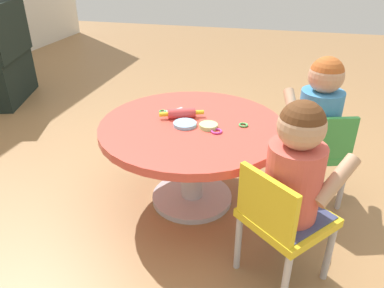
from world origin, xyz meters
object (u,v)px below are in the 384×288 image
seated_child_right (320,107)px  craft_scissors (169,112)px  child_chair_right (316,151)px  rolling_pin (182,113)px  child_chair_left (282,219)px  seated_child_left (296,167)px  craft_table (192,142)px

seated_child_right → craft_scissors: size_ratio=3.80×
child_chair_right → rolling_pin: bearing=98.8°
seated_child_right → rolling_pin: size_ratio=2.31×
child_chair_left → child_chair_right: 0.62m
seated_child_left → craft_table: bearing=50.3°
child_chair_left → rolling_pin: child_chair_left is taller
child_chair_left → seated_child_left: size_ratio=1.05×
child_chair_left → seated_child_left: bearing=-40.1°
craft_table → child_chair_left: child_chair_left is taller
seated_child_left → seated_child_right: (0.61, -0.12, 0.00)m
child_chair_right → craft_scissors: 0.80m
seated_child_left → craft_scissors: bearing=51.4°
craft_scissors → child_chair_left: bearing=-131.4°
craft_table → child_chair_right: child_chair_right is taller
craft_table → child_chair_right: 0.65m
child_chair_left → craft_scissors: child_chair_left is taller
seated_child_left → child_chair_left: bearing=139.9°
child_chair_right → rolling_pin: child_chair_right is taller
craft_table → child_chair_right: (0.16, -0.62, -0.05)m
child_chair_right → seated_child_right: bearing=17.7°
rolling_pin → craft_scissors: 0.11m
child_chair_left → child_chair_right: (0.61, -0.15, 0.00)m
rolling_pin → seated_child_left: bearing=-129.5°
rolling_pin → craft_scissors: bearing=57.9°
seated_child_left → child_chair_right: 0.63m
seated_child_left → seated_child_right: size_ratio=1.00×
child_chair_right → craft_scissors: bearing=93.9°
craft_table → seated_child_left: (-0.41, -0.50, 0.17)m
craft_scissors → child_chair_right: bearing=-86.1°
seated_child_right → craft_scissors: bearing=96.7°
seated_child_left → craft_scissors: size_ratio=3.80×
seated_child_right → craft_table: bearing=108.2°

